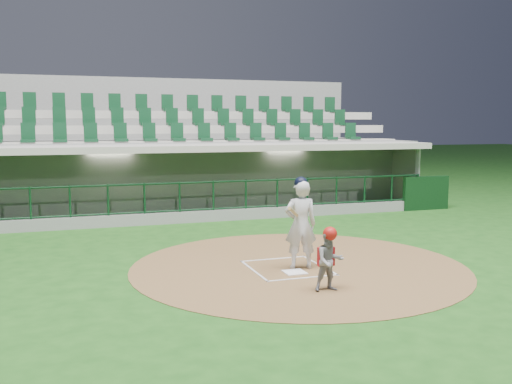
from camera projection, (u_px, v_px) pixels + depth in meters
ground at (282, 265)px, 12.37m from camera, size 120.00×120.00×0.00m
dirt_circle at (298, 266)px, 12.28m from camera, size 7.20×7.20×0.01m
home_plate at (295, 272)px, 11.71m from camera, size 0.43×0.43×0.02m
batter_box_chalk at (287, 268)px, 12.09m from camera, size 1.55×1.80×0.01m
dugout_structure at (203, 185)px, 19.66m from camera, size 16.40×3.70×3.00m
seating_deck at (182, 166)px, 22.46m from camera, size 17.00×6.72×5.15m
batter at (301, 223)px, 11.97m from camera, size 0.92×0.93×1.95m
catcher at (329, 259)px, 10.39m from camera, size 0.57×0.46×1.19m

